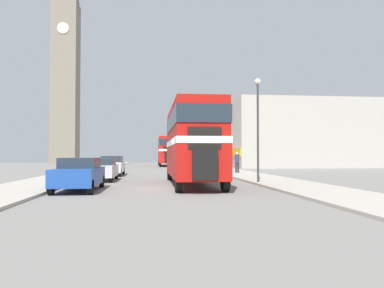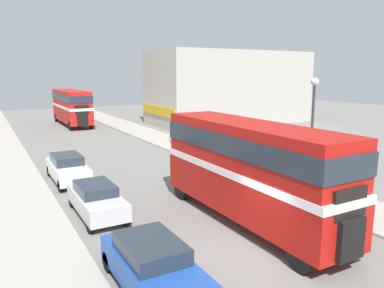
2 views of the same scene
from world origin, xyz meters
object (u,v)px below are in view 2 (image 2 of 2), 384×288
pedestrian_walking (211,144)px  bicycle_on_pavement (174,140)px  car_parked_mid (96,199)px  street_lamp (312,123)px  bus_distant (71,104)px  car_parked_far (68,168)px  car_parked_near (153,266)px  double_decker_bus (249,164)px

pedestrian_walking → bicycle_on_pavement: size_ratio=0.99×
car_parked_mid → bicycle_on_pavement: size_ratio=2.41×
street_lamp → bus_distant: bearing=96.2°
car_parked_mid → pedestrian_walking: bearing=34.1°
pedestrian_walking → car_parked_far: bearing=-174.7°
car_parked_near → double_decker_bus: bearing=26.4°
car_parked_near → car_parked_mid: 6.59m
double_decker_bus → bicycle_on_pavement: (4.93, 16.65, -2.03)m
bicycle_on_pavement → car_parked_mid: bearing=-128.7°
pedestrian_walking → double_decker_bus: bearing=-114.8°
car_parked_far → pedestrian_walking: bearing=5.3°
double_decker_bus → bus_distant: double_decker_bus is taller
bus_distant → pedestrian_walking: size_ratio=6.12×
car_parked_near → pedestrian_walking: 17.21m
double_decker_bus → bicycle_on_pavement: size_ratio=5.73×
bicycle_on_pavement → car_parked_far: bearing=-146.7°
bicycle_on_pavement → car_parked_near: bearing=-118.3°
car_parked_near → car_parked_mid: car_parked_near is taller
car_parked_mid → double_decker_bus: bearing=-36.0°
car_parked_mid → pedestrian_walking: size_ratio=2.43×
double_decker_bus → car_parked_mid: double_decker_bus is taller
bus_distant → bicycle_on_pavement: size_ratio=6.07×
double_decker_bus → car_parked_near: double_decker_bus is taller
car_parked_near → bicycle_on_pavement: size_ratio=2.50×
car_parked_near → street_lamp: (9.28, 2.96, 3.18)m
bus_distant → bicycle_on_pavement: 18.33m
double_decker_bus → pedestrian_walking: (5.04, 10.88, -1.40)m
car_parked_mid → bicycle_on_pavement: car_parked_mid is taller
pedestrian_walking → bus_distant: bearing=102.0°
car_parked_mid → street_lamp: 10.30m
car_parked_mid → car_parked_far: 6.06m
car_parked_near → street_lamp: bearing=17.7°
car_parked_far → street_lamp: 13.66m
bus_distant → double_decker_bus: bearing=-90.1°
double_decker_bus → car_parked_mid: (-5.31, 3.86, -1.77)m
double_decker_bus → car_parked_near: 6.38m
double_decker_bus → bicycle_on_pavement: bearing=73.5°
bus_distant → pedestrian_walking: bus_distant is taller
car_parked_far → pedestrian_walking: 10.41m
bus_distant → car_parked_far: 24.95m
car_parked_near → pedestrian_walking: size_ratio=2.52×
car_parked_near → car_parked_mid: bearing=88.4°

